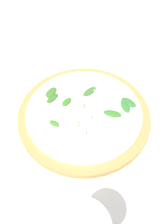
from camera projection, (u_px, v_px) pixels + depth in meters
ground_plane at (94, 118)px, 0.59m from camera, size 6.00×6.00×0.00m
pizza_arugula_main at (84, 115)px, 0.58m from camera, size 0.36×0.36×0.05m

